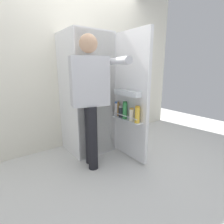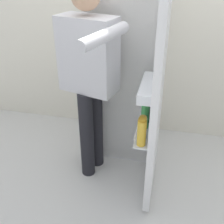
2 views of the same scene
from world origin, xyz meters
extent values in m
plane|color=silver|center=(0.00, 0.00, 0.00)|extent=(6.68, 6.68, 0.00)
cube|color=silver|center=(0.00, 0.93, 1.32)|extent=(4.40, 0.10, 2.65)
cube|color=white|center=(0.00, 0.57, 0.87)|extent=(0.62, 0.63, 1.73)
cube|color=white|center=(0.00, 0.25, 0.87)|extent=(0.58, 0.01, 1.69)
cube|color=white|center=(0.00, 0.30, 0.94)|extent=(0.54, 0.09, 0.01)
cube|color=white|center=(0.33, -0.06, 0.87)|extent=(0.05, 0.62, 1.68)
cube|color=white|center=(0.26, -0.06, 0.58)|extent=(0.11, 0.51, 0.01)
cylinder|color=silver|center=(0.21, -0.06, 0.64)|extent=(0.01, 0.49, 0.01)
cube|color=white|center=(0.26, -0.06, 0.94)|extent=(0.09, 0.43, 0.07)
cylinder|color=#EDE5CC|center=(0.25, -0.16, 0.66)|extent=(0.06, 0.06, 0.15)
cylinder|color=#B78933|center=(0.25, -0.16, 0.75)|extent=(0.05, 0.05, 0.02)
cylinder|color=#333842|center=(0.25, 0.06, 0.65)|extent=(0.06, 0.06, 0.14)
cylinder|color=silver|center=(0.25, 0.06, 0.74)|extent=(0.05, 0.05, 0.02)
cylinder|color=green|center=(0.25, -0.03, 0.69)|extent=(0.06, 0.06, 0.22)
cylinder|color=#195B28|center=(0.25, -0.03, 0.81)|extent=(0.05, 0.05, 0.02)
cylinder|color=tan|center=(0.27, 0.15, 0.68)|extent=(0.06, 0.06, 0.18)
cylinder|color=#996623|center=(0.27, 0.15, 0.78)|extent=(0.05, 0.05, 0.02)
cylinder|color=gold|center=(0.26, -0.26, 0.68)|extent=(0.06, 0.06, 0.20)
cylinder|color=#BC8419|center=(0.26, -0.26, 0.79)|extent=(0.06, 0.06, 0.02)
cylinder|color=white|center=(0.25, 0.16, 0.68)|extent=(0.06, 0.06, 0.18)
cylinder|color=#335BB2|center=(0.25, 0.16, 0.78)|extent=(0.05, 0.05, 0.02)
cylinder|color=black|center=(-0.20, 0.15, 0.40)|extent=(0.12, 0.12, 0.81)
cylinder|color=black|center=(-0.24, 0.00, 0.40)|extent=(0.12, 0.12, 0.81)
cube|color=silver|center=(-0.22, 0.07, 1.10)|extent=(0.48, 0.33, 0.57)
cylinder|color=silver|center=(-0.16, 0.29, 1.07)|extent=(0.08, 0.08, 0.54)
cylinder|color=silver|center=(-0.02, -0.21, 1.32)|extent=(0.22, 0.54, 0.08)
camera|label=1|loc=(-1.24, -1.76, 1.24)|focal=28.09mm
camera|label=2|loc=(0.41, -1.86, 1.76)|focal=44.47mm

